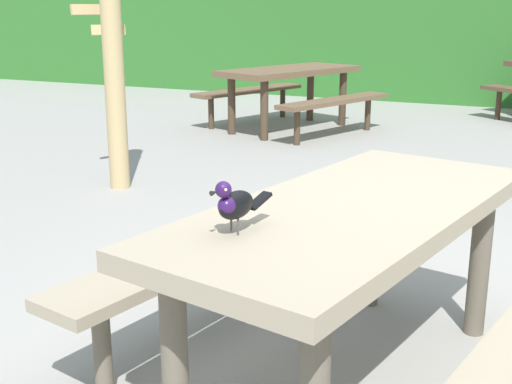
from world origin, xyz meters
The scene contains 5 objects.
ground_plane centered at (0.00, 0.00, 0.00)m, with size 60.00×60.00×0.00m, color gray.
picnic_table_foreground centered at (-0.25, -0.29, 0.56)m, with size 1.99×2.01×0.74m.
bird_grackle centered at (-0.50, -0.79, 0.84)m, with size 0.11×0.28×0.18m.
picnic_table_far_centre centered at (-2.60, 4.87, 0.56)m, with size 2.17×2.18×0.74m.
stalk_post_left_side centered at (-2.85, 1.78, 0.99)m, with size 0.40×0.39×1.96m.
Camera 1 is at (0.41, -2.57, 1.43)m, focal length 46.66 mm.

